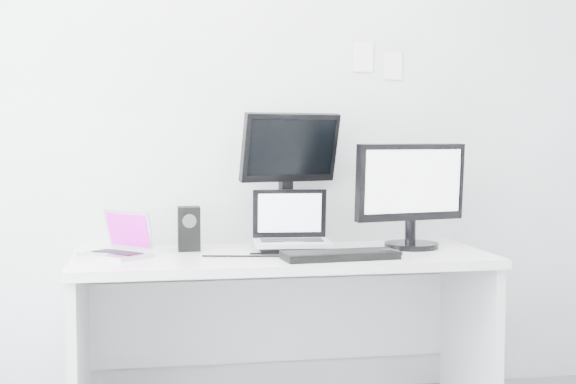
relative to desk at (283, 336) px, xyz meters
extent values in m
plane|color=silver|center=(0.00, 0.35, 0.99)|extent=(3.60, 0.00, 3.60)
cube|color=white|center=(0.00, 0.00, 0.00)|extent=(1.80, 0.70, 0.73)
cube|color=silver|center=(-0.72, 0.02, 0.47)|extent=(0.34, 0.34, 0.20)
cube|color=black|center=(-0.40, 0.16, 0.46)|extent=(0.11, 0.11, 0.20)
cube|color=#ABAEB3|center=(0.05, 0.06, 0.50)|extent=(0.35, 0.29, 0.28)
cube|color=black|center=(0.06, 0.22, 0.68)|extent=(0.49, 0.29, 0.63)
cube|color=black|center=(0.61, 0.06, 0.61)|extent=(0.58, 0.35, 0.49)
cube|color=black|center=(0.21, -0.19, 0.38)|extent=(0.49, 0.21, 0.03)
ellipsoid|color=black|center=(0.41, -0.21, 0.39)|extent=(0.14, 0.12, 0.04)
cube|color=white|center=(0.45, 0.34, 1.26)|extent=(0.10, 0.00, 0.14)
cube|color=white|center=(0.60, 0.34, 1.22)|extent=(0.09, 0.00, 0.13)
camera|label=1|loc=(-0.57, -3.40, 0.87)|focal=49.74mm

